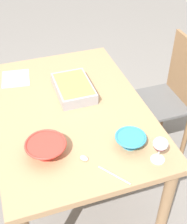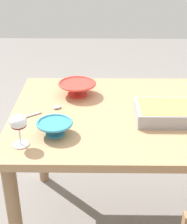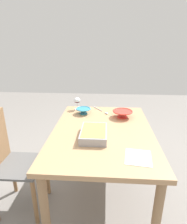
{
  "view_description": "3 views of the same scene",
  "coord_description": "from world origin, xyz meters",
  "px_view_note": "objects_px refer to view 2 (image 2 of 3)",
  "views": [
    {
      "loc": [
        1.41,
        -0.32,
        1.91
      ],
      "look_at": [
        0.15,
        0.1,
        0.8
      ],
      "focal_mm": 50.65,
      "sensor_mm": 36.0,
      "label": 1
    },
    {
      "loc": [
        0.2,
        1.52,
        1.54
      ],
      "look_at": [
        0.22,
        0.13,
        0.81
      ],
      "focal_mm": 54.69,
      "sensor_mm": 36.0,
      "label": 2
    },
    {
      "loc": [
        -1.54,
        -0.02,
        1.49
      ],
      "look_at": [
        0.24,
        0.1,
        0.82
      ],
      "focal_mm": 30.37,
      "sensor_mm": 36.0,
      "label": 3
    }
  ],
  "objects_px": {
    "casserole_dish": "(169,112)",
    "dining_table": "(137,128)",
    "wine_glass": "(19,124)",
    "mixing_bowl": "(77,88)",
    "small_bowl": "(55,127)",
    "serving_spoon": "(46,111)"
  },
  "relations": [
    {
      "from": "serving_spoon",
      "to": "mixing_bowl",
      "type": "bearing_deg",
      "value": -126.09
    },
    {
      "from": "dining_table",
      "to": "small_bowl",
      "type": "height_order",
      "value": "small_bowl"
    },
    {
      "from": "wine_glass",
      "to": "mixing_bowl",
      "type": "xyz_separation_m",
      "value": [
        -0.21,
        -0.51,
        -0.06
      ]
    },
    {
      "from": "mixing_bowl",
      "to": "dining_table",
      "type": "bearing_deg",
      "value": 147.46
    },
    {
      "from": "dining_table",
      "to": "wine_glass",
      "type": "distance_m",
      "value": 0.64
    },
    {
      "from": "casserole_dish",
      "to": "dining_table",
      "type": "bearing_deg",
      "value": -25.99
    },
    {
      "from": "mixing_bowl",
      "to": "small_bowl",
      "type": "bearing_deg",
      "value": 79.56
    },
    {
      "from": "dining_table",
      "to": "mixing_bowl",
      "type": "relative_size",
      "value": 6.14
    },
    {
      "from": "wine_glass",
      "to": "small_bowl",
      "type": "bearing_deg",
      "value": -147.02
    },
    {
      "from": "small_bowl",
      "to": "serving_spoon",
      "type": "relative_size",
      "value": 0.66
    },
    {
      "from": "small_bowl",
      "to": "mixing_bowl",
      "type": "bearing_deg",
      "value": -100.44
    },
    {
      "from": "mixing_bowl",
      "to": "small_bowl",
      "type": "distance_m",
      "value": 0.43
    },
    {
      "from": "dining_table",
      "to": "small_bowl",
      "type": "distance_m",
      "value": 0.47
    },
    {
      "from": "wine_glass",
      "to": "casserole_dish",
      "type": "height_order",
      "value": "wine_glass"
    },
    {
      "from": "casserole_dish",
      "to": "serving_spoon",
      "type": "height_order",
      "value": "casserole_dish"
    },
    {
      "from": "small_bowl",
      "to": "serving_spoon",
      "type": "distance_m",
      "value": 0.23
    },
    {
      "from": "wine_glass",
      "to": "small_bowl",
      "type": "relative_size",
      "value": 0.89
    },
    {
      "from": "casserole_dish",
      "to": "small_bowl",
      "type": "relative_size",
      "value": 1.99
    },
    {
      "from": "small_bowl",
      "to": "dining_table",
      "type": "bearing_deg",
      "value": -150.76
    },
    {
      "from": "dining_table",
      "to": "wine_glass",
      "type": "relative_size",
      "value": 8.86
    },
    {
      "from": "wine_glass",
      "to": "mixing_bowl",
      "type": "bearing_deg",
      "value": -112.78
    },
    {
      "from": "casserole_dish",
      "to": "serving_spoon",
      "type": "relative_size",
      "value": 1.32
    }
  ]
}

